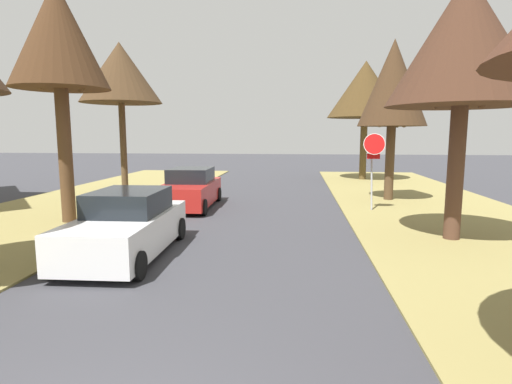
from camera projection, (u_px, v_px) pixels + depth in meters
stop_sign_far at (374, 155)px, 15.53m from camera, size 0.81×0.64×2.93m
street_tree_right_mid_a at (464, 42)px, 10.73m from camera, size 3.91×3.91×7.01m
street_tree_right_mid_b at (393, 84)px, 17.68m from camera, size 2.95×2.95×6.93m
street_tree_right_far at (365, 90)px, 25.92m from camera, size 4.73×4.73×7.46m
street_tree_left_mid_b at (58, 38)px, 12.92m from camera, size 3.06×3.06×7.66m
street_tree_left_far at (120, 73)px, 18.14m from camera, size 3.59×3.59×6.90m
parked_sedan_white at (127, 226)px, 9.97m from camera, size 2.05×4.45×1.57m
parked_sedan_red at (190, 189)px, 16.61m from camera, size 2.05×4.45×1.57m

